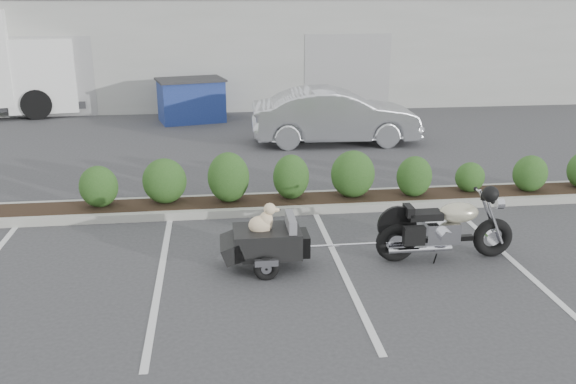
{
  "coord_description": "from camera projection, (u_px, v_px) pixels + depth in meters",
  "views": [
    {
      "loc": [
        -0.62,
        -8.85,
        4.0
      ],
      "look_at": [
        0.57,
        0.86,
        0.75
      ],
      "focal_mm": 38.0,
      "sensor_mm": 36.0,
      "label": 1
    }
  ],
  "objects": [
    {
      "name": "pet_trailer",
      "position": [
        266.0,
        241.0,
        9.1
      ],
      "size": [
        1.74,
        0.97,
        1.05
      ],
      "rotation": [
        0.0,
        0.0,
        -0.0
      ],
      "color": "black",
      "rests_on": "ground"
    },
    {
      "name": "motorcycle",
      "position": [
        446.0,
        229.0,
        9.38
      ],
      "size": [
        2.2,
        0.74,
        1.26
      ],
      "rotation": [
        0.0,
        0.0,
        -0.0
      ],
      "color": "black",
      "rests_on": "ground"
    },
    {
      "name": "ground",
      "position": [
        259.0,
        255.0,
        9.67
      ],
      "size": [
        90.0,
        90.0,
        0.0
      ],
      "primitive_type": "plane",
      "color": "#38383A",
      "rests_on": "ground"
    },
    {
      "name": "building",
      "position": [
        227.0,
        41.0,
        25.05
      ],
      "size": [
        26.0,
        10.0,
        4.0
      ],
      "primitive_type": "cube",
      "color": "#9EA099",
      "rests_on": "ground"
    },
    {
      "name": "sedan",
      "position": [
        335.0,
        116.0,
        16.53
      ],
      "size": [
        4.57,
        1.73,
        1.49
      ],
      "primitive_type": "imported",
      "rotation": [
        0.0,
        0.0,
        1.54
      ],
      "color": "silver",
      "rests_on": "ground"
    },
    {
      "name": "planter_kerb",
      "position": [
        302.0,
        203.0,
        11.83
      ],
      "size": [
        12.0,
        1.0,
        0.15
      ],
      "primitive_type": "cube",
      "color": "#9E9E93",
      "rests_on": "ground"
    },
    {
      "name": "dumpster",
      "position": [
        191.0,
        100.0,
        19.34
      ],
      "size": [
        2.33,
        1.85,
        1.35
      ],
      "rotation": [
        0.0,
        0.0,
        0.23
      ],
      "color": "navy",
      "rests_on": "ground"
    }
  ]
}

